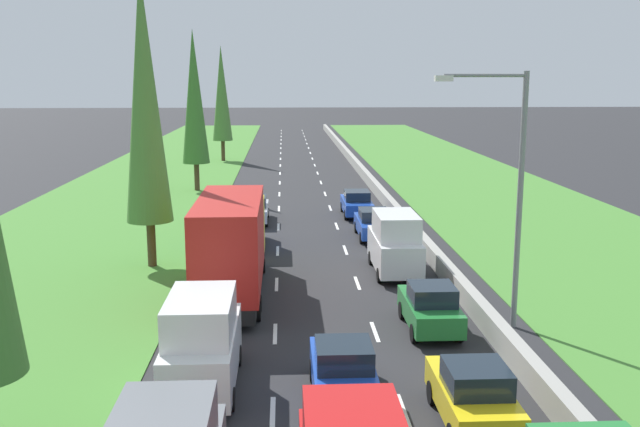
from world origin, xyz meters
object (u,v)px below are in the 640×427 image
Objects in this scene: blue_sedan_right_lane_sixth at (357,203)px; green_hatchback_right_lane at (430,307)px; silver_sedan_left_lane at (254,209)px; poplar_tree_second at (145,97)px; blue_hatchback_centre_lane at (343,371)px; blue_van_left_lane at (245,221)px; poplar_tree_third at (194,97)px; poplar_tree_fourth at (222,94)px; white_van_right_lane at (395,243)px; yellow_hatchback_right_lane at (473,395)px; blue_sedan_right_lane at (374,224)px; red_box_truck_left_lane at (232,244)px; white_van_left_lane at (202,342)px; street_light_mast at (511,182)px.

green_hatchback_right_lane is at bearing -88.84° from blue_sedan_right_lane_sixth.
green_hatchback_right_lane is 20.62m from silver_sedan_left_lane.
blue_sedan_right_lane_sixth is 0.33× the size of poplar_tree_second.
blue_van_left_lane is at bearing 101.38° from blue_hatchback_centre_lane.
poplar_tree_third is at bearing 91.49° from poplar_tree_second.
white_van_right_lane is at bearing -75.67° from poplar_tree_fourth.
yellow_hatchback_right_lane is 0.87× the size of blue_sedan_right_lane_sixth.
poplar_tree_third reaches higher than blue_sedan_right_lane_sixth.
blue_sedan_right_lane is (-0.15, 14.68, -0.02)m from green_hatchback_right_lane.
red_box_truck_left_lane reaches higher than blue_sedan_right_lane.
blue_van_left_lane is (-3.64, 18.11, 0.56)m from blue_hatchback_centre_lane.
silver_sedan_left_lane is (-6.98, 19.40, -0.02)m from green_hatchback_right_lane.
blue_sedan_right_lane is 0.37× the size of poplar_tree_fourth.
silver_sedan_left_lane is at bearing 145.37° from blue_sedan_right_lane.
blue_hatchback_centre_lane reaches higher than blue_sedan_right_lane.
white_van_left_lane is at bearing -91.14° from silver_sedan_left_lane.
white_van_left_lane is 57.12m from poplar_tree_fourth.
white_van_right_lane is (0.23, 14.39, 0.56)m from yellow_hatchback_right_lane.
poplar_tree_fourth is at bearing 95.16° from red_box_truck_left_lane.
white_van_left_lane is 1.00× the size of blue_van_left_lane.
poplar_tree_third is (-4.48, 36.44, 5.89)m from white_van_left_lane.
white_van_right_lane is at bearing 74.95° from blue_hatchback_centre_lane.
poplar_tree_fourth reaches higher than green_hatchback_right_lane.
blue_van_left_lane is at bearing 142.77° from white_van_right_lane.
street_light_mast reaches higher than blue_hatchback_centre_lane.
white_van_left_lane is 15.55m from poplar_tree_second.
red_box_truck_left_lane reaches higher than silver_sedan_left_lane.
red_box_truck_left_lane is (-7.07, -10.36, 1.37)m from blue_sedan_right_lane.
poplar_tree_third is 1.03× the size of poplar_tree_fourth.
poplar_tree_third is (-11.61, 39.00, 6.45)m from yellow_hatchback_right_lane.
poplar_tree_second reaches higher than blue_sedan_right_lane.
yellow_hatchback_right_lane is 21.64m from blue_sedan_right_lane.
silver_sedan_left_lane is at bearing 109.79° from green_hatchback_right_lane.
poplar_tree_fourth reaches higher than street_light_mast.
poplar_tree_third reaches higher than blue_van_left_lane.
silver_sedan_left_lane is 0.33× the size of poplar_tree_second.
blue_hatchback_centre_lane is 20.26m from blue_sedan_right_lane.
yellow_hatchback_right_lane is 14.41m from white_van_right_lane.
white_van_left_lane is at bearing 160.24° from yellow_hatchback_right_lane.
blue_sedan_right_lane_sixth is 17.10m from poplar_tree_third.
green_hatchback_right_lane is at bearing -69.57° from poplar_tree_third.
poplar_tree_fourth is (-11.23, 59.25, 6.26)m from yellow_hatchback_right_lane.
white_van_left_lane is at bearing 167.10° from blue_hatchback_centre_lane.
poplar_tree_third is at bearing 102.70° from blue_hatchback_centre_lane.
yellow_hatchback_right_lane reaches higher than blue_sedan_right_lane_sixth.
yellow_hatchback_right_lane is at bearing -73.43° from poplar_tree_third.
poplar_tree_second is 1.52× the size of street_light_mast.
white_van_right_lane is 1.09× the size of blue_sedan_right_lane.
white_van_right_lane is 0.41× the size of poplar_tree_fourth.
green_hatchback_right_lane is 0.87× the size of silver_sedan_left_lane.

